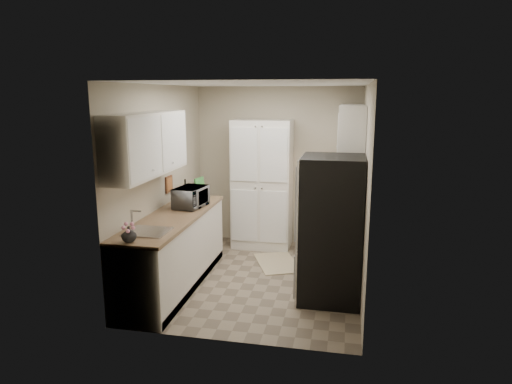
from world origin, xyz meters
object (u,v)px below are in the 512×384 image
at_px(electric_range, 335,239).
at_px(microwave, 191,197).
at_px(pantry_cabinet, 262,185).
at_px(wine_bottle, 185,190).
at_px(refrigerator, 331,229).
at_px(toaster_oven, 338,186).

relative_size(electric_range, microwave, 2.34).
xyz_separation_m(pantry_cabinet, electric_range, (1.17, -0.93, -0.52)).
distance_m(electric_range, microwave, 2.01).
bearing_deg(wine_bottle, pantry_cabinet, 43.18).
bearing_deg(electric_range, microwave, -168.70).
distance_m(refrigerator, microwave, 1.91).
relative_size(wine_bottle, toaster_oven, 0.74).
relative_size(electric_range, refrigerator, 0.66).
xyz_separation_m(refrigerator, microwave, (-1.85, 0.42, 0.20)).
bearing_deg(refrigerator, wine_bottle, 157.94).
distance_m(electric_range, toaster_oven, 1.08).
bearing_deg(microwave, electric_range, -71.01).
relative_size(electric_range, wine_bottle, 4.30).
height_order(electric_range, toaster_oven, electric_range).
bearing_deg(electric_range, refrigerator, -92.48).
bearing_deg(refrigerator, electric_range, 87.52).
bearing_deg(electric_range, pantry_cabinet, 141.78).
relative_size(refrigerator, microwave, 3.51).
distance_m(pantry_cabinet, microwave, 1.48).
height_order(microwave, wine_bottle, microwave).
height_order(pantry_cabinet, electric_range, pantry_cabinet).
height_order(refrigerator, toaster_oven, refrigerator).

